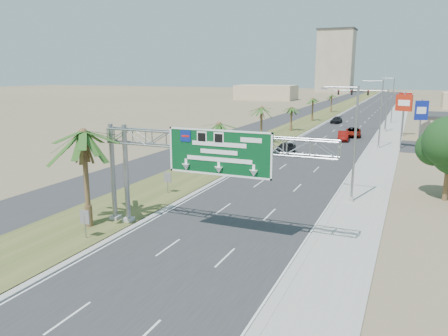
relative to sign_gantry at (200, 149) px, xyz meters
name	(u,v)px	position (x,y,z in m)	size (l,w,h in m)	color
ground	(130,306)	(1.06, -9.93, -6.06)	(600.00, 600.00, 0.00)	#8C7A59
road	(366,114)	(1.06, 100.07, -6.05)	(12.00, 300.00, 0.02)	#28282B
sidewalk_right	(399,115)	(9.56, 100.07, -6.01)	(4.00, 300.00, 0.10)	#9E9B93
median_grass	(329,112)	(-8.94, 100.07, -6.00)	(7.00, 300.00, 0.12)	#424D22
opposing_road	(305,112)	(-15.94, 100.07, -6.05)	(8.00, 300.00, 0.02)	#28282B
sign_gantry	(200,149)	(0.00, 0.00, 0.00)	(16.75, 1.24, 7.50)	gray
palm_near	(83,133)	(-8.14, -1.93, 0.87)	(5.70, 5.70, 8.35)	brown
palm_row_b	(219,125)	(-8.44, 22.07, -1.16)	(3.99, 3.99, 5.95)	brown
palm_row_c	(262,109)	(-8.44, 38.07, -0.39)	(3.99, 3.99, 6.75)	brown
palm_row_d	(292,108)	(-8.44, 56.07, -1.64)	(3.99, 3.99, 5.45)	brown
palm_row_e	(313,99)	(-8.44, 75.07, -0.97)	(3.99, 3.99, 6.15)	brown
palm_row_f	(332,96)	(-8.44, 100.07, -1.35)	(3.99, 3.99, 5.75)	brown
streetlight_near	(352,149)	(8.36, 12.07, -1.36)	(3.27, 0.44, 10.00)	gray
streetlight_mid	(379,117)	(8.36, 42.07, -1.36)	(3.27, 0.44, 10.00)	gray
streetlight_far	(392,102)	(8.36, 78.07, -1.36)	(3.27, 0.44, 10.00)	gray
signal_mast	(375,106)	(6.23, 62.05, -1.21)	(10.28, 0.71, 8.00)	gray
median_signback_a	(85,219)	(-6.74, -3.93, -4.61)	(0.75, 0.08, 2.08)	gray
median_signback_b	(168,179)	(-7.44, 8.07, -4.61)	(0.75, 0.08, 2.08)	gray
tower_distant	(336,61)	(-30.94, 240.07, 11.44)	(20.00, 16.00, 35.00)	gray
building_distant_left	(266,92)	(-43.94, 150.07, -3.06)	(24.00, 14.00, 6.00)	tan
car_left_lane	(285,148)	(-3.07, 32.56, -5.27)	(1.85, 4.60, 1.57)	black
car_mid_lane	(343,136)	(2.56, 47.92, -5.26)	(1.68, 4.82, 1.59)	#660C09
car_right_lane	(353,132)	(3.50, 53.32, -5.28)	(2.56, 5.56, 1.54)	gray
car_far	(336,120)	(-2.66, 73.51, -5.37)	(1.92, 4.72, 1.37)	black
pole_sign_red_near	(404,106)	(11.55, 43.28, 0.29)	(2.34, 1.17, 8.16)	gray
pole_sign_blue	(421,112)	(14.06, 48.65, -0.95)	(1.98, 0.95, 7.04)	gray
pole_sign_red_far	(405,101)	(11.40, 57.21, 0.10)	(2.19, 0.96, 7.83)	gray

